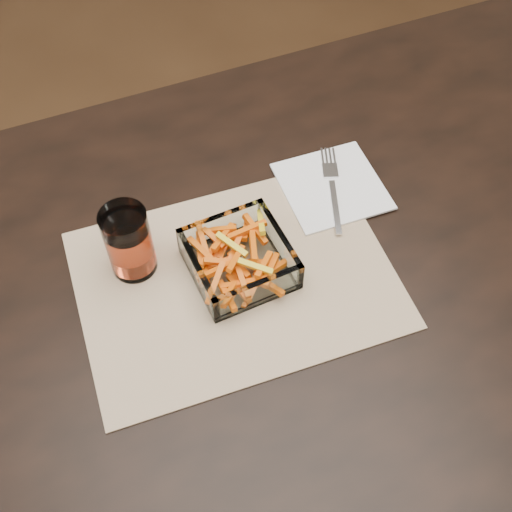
# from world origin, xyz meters

# --- Properties ---
(dining_table) EXTENTS (1.60, 0.90, 0.75)m
(dining_table) POSITION_xyz_m (0.00, 0.00, 0.66)
(dining_table) COLOR black
(dining_table) RESTS_ON ground
(placemat) EXTENTS (0.47, 0.35, 0.00)m
(placemat) POSITION_xyz_m (-0.15, 0.01, 0.75)
(placemat) COLOR tan
(placemat) RESTS_ON dining_table
(glass_bowl) EXTENTS (0.14, 0.14, 0.05)m
(glass_bowl) POSITION_xyz_m (-0.14, 0.02, 0.78)
(glass_bowl) COLOR white
(glass_bowl) RESTS_ON placemat
(tumbler) EXTENTS (0.07, 0.07, 0.12)m
(tumbler) POSITION_xyz_m (-0.28, 0.09, 0.81)
(tumbler) COLOR white
(tumbler) RESTS_ON placemat
(napkin) EXTENTS (0.16, 0.16, 0.00)m
(napkin) POSITION_xyz_m (0.06, 0.11, 0.76)
(napkin) COLOR white
(napkin) RESTS_ON placemat
(fork) EXTENTS (0.08, 0.18, 0.00)m
(fork) POSITION_xyz_m (0.05, 0.11, 0.76)
(fork) COLOR silver
(fork) RESTS_ON napkin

